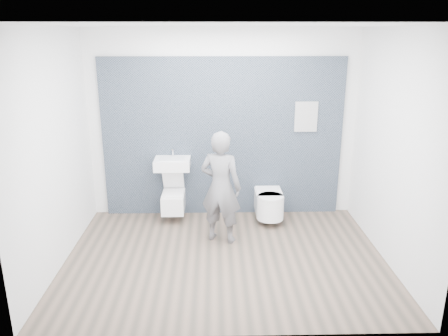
{
  "coord_description": "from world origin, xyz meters",
  "views": [
    {
      "loc": [
        -0.13,
        -4.94,
        2.73
      ],
      "look_at": [
        0.0,
        0.6,
        1.0
      ],
      "focal_mm": 35.0,
      "sensor_mm": 36.0,
      "label": 1
    }
  ],
  "objects_px": {
    "toilet_square": "(173,200)",
    "visitor": "(221,187)",
    "washbasin": "(172,163)",
    "toilet_rounded": "(269,204)"
  },
  "relations": [
    {
      "from": "toilet_square",
      "to": "visitor",
      "type": "relative_size",
      "value": 0.4
    },
    {
      "from": "toilet_square",
      "to": "toilet_rounded",
      "type": "xyz_separation_m",
      "value": [
        1.44,
        -0.1,
        -0.03
      ]
    },
    {
      "from": "washbasin",
      "to": "toilet_rounded",
      "type": "height_order",
      "value": "washbasin"
    },
    {
      "from": "washbasin",
      "to": "toilet_square",
      "type": "bearing_deg",
      "value": -90.0
    },
    {
      "from": "toilet_rounded",
      "to": "washbasin",
      "type": "bearing_deg",
      "value": 174.33
    },
    {
      "from": "washbasin",
      "to": "visitor",
      "type": "xyz_separation_m",
      "value": [
        0.7,
        -0.75,
        -0.11
      ]
    },
    {
      "from": "toilet_square",
      "to": "visitor",
      "type": "xyz_separation_m",
      "value": [
        0.7,
        -0.71,
        0.46
      ]
    },
    {
      "from": "toilet_rounded",
      "to": "visitor",
      "type": "xyz_separation_m",
      "value": [
        -0.73,
        -0.6,
        0.49
      ]
    },
    {
      "from": "toilet_rounded",
      "to": "visitor",
      "type": "height_order",
      "value": "visitor"
    },
    {
      "from": "toilet_square",
      "to": "toilet_rounded",
      "type": "relative_size",
      "value": 0.91
    }
  ]
}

